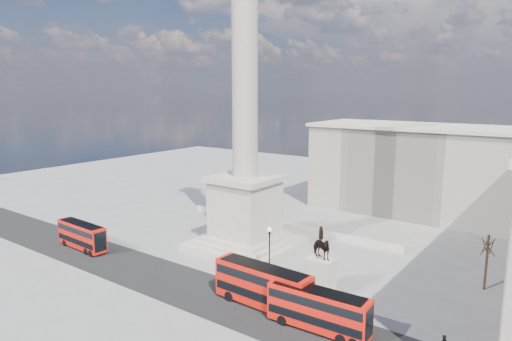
{
  "coord_description": "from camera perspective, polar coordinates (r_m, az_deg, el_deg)",
  "views": [
    {
      "loc": [
        39.56,
        -46.14,
        23.11
      ],
      "look_at": [
        3.58,
        2.76,
        12.29
      ],
      "focal_mm": 32.0,
      "sensor_mm": 36.0,
      "label": 1
    }
  ],
  "objects": [
    {
      "name": "red_bus_b",
      "position": [
        50.2,
        0.92,
        -14.24
      ],
      "size": [
        11.45,
        3.02,
        4.61
      ],
      "rotation": [
        0.0,
        0.0,
        -0.03
      ],
      "color": "red",
      "rests_on": "ground"
    },
    {
      "name": "equestrian_statue",
      "position": [
        53.55,
        8.01,
        -12.3
      ],
      "size": [
        3.85,
        2.89,
        8.06
      ],
      "color": "beige",
      "rests_on": "ground"
    },
    {
      "name": "pedestrian_crossing",
      "position": [
        58.67,
        -1.86,
        -12.13
      ],
      "size": [
        0.92,
        1.15,
        1.83
      ],
      "primitive_type": "imported",
      "rotation": [
        0.0,
        0.0,
        2.1
      ],
      "color": "#222826",
      "rests_on": "ground"
    },
    {
      "name": "balustrade_wall",
      "position": [
        77.04,
        3.72,
        -6.94
      ],
      "size": [
        40.0,
        0.6,
        1.1
      ],
      "primitive_type": "cube",
      "color": "beige",
      "rests_on": "ground"
    },
    {
      "name": "asphalt_road",
      "position": [
        55.08,
        -6.92,
        -14.77
      ],
      "size": [
        120.0,
        9.0,
        0.01
      ],
      "primitive_type": "cube",
      "color": "black",
      "rests_on": "ground"
    },
    {
      "name": "pedestrian_walking",
      "position": [
        50.37,
        7.07,
        -16.08
      ],
      "size": [
        0.82,
        0.74,
        1.89
      ],
      "primitive_type": "imported",
      "rotation": [
        0.0,
        0.0,
        0.54
      ],
      "color": "#222826",
      "rests_on": "ground"
    },
    {
      "name": "red_bus_a",
      "position": [
        71.97,
        -20.91,
        -7.6
      ],
      "size": [
        9.71,
        2.67,
        3.9
      ],
      "rotation": [
        0.0,
        0.0,
        -0.04
      ],
      "color": "red",
      "rests_on": "ground"
    },
    {
      "name": "ground",
      "position": [
        65.02,
        -4.06,
        -10.74
      ],
      "size": [
        180.0,
        180.0,
        0.0
      ],
      "primitive_type": "plane",
      "color": "gray",
      "rests_on": "ground"
    },
    {
      "name": "red_bus_c",
      "position": [
        46.34,
        7.86,
        -16.85
      ],
      "size": [
        10.32,
        2.81,
        4.15
      ],
      "rotation": [
        0.0,
        0.0,
        0.04
      ],
      "color": "red",
      "rests_on": "ground"
    },
    {
      "name": "victorian_lamp",
      "position": [
        56.5,
        1.69,
        -9.76
      ],
      "size": [
        0.57,
        0.57,
        6.65
      ],
      "rotation": [
        0.0,
        0.0,
        0.39
      ],
      "color": "black",
      "rests_on": "ground"
    },
    {
      "name": "bare_tree_far",
      "position": [
        59.48,
        27.02,
        -8.24
      ],
      "size": [
        1.71,
        1.71,
        7.0
      ],
      "rotation": [
        0.0,
        0.0,
        0.37
      ],
      "color": "#332319",
      "rests_on": "ground"
    },
    {
      "name": "building_northeast",
      "position": [
        89.56,
        23.21,
        -0.22
      ],
      "size": [
        51.0,
        17.0,
        16.6
      ],
      "color": "beige",
      "rests_on": "ground"
    },
    {
      "name": "nelsons_column",
      "position": [
        65.45,
        -1.36,
        1.15
      ],
      "size": [
        14.0,
        14.0,
        49.85
      ],
      "color": "#BCAE9D",
      "rests_on": "ground"
    }
  ]
}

